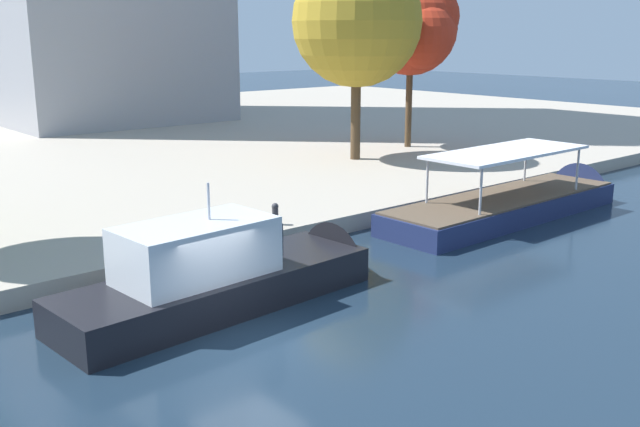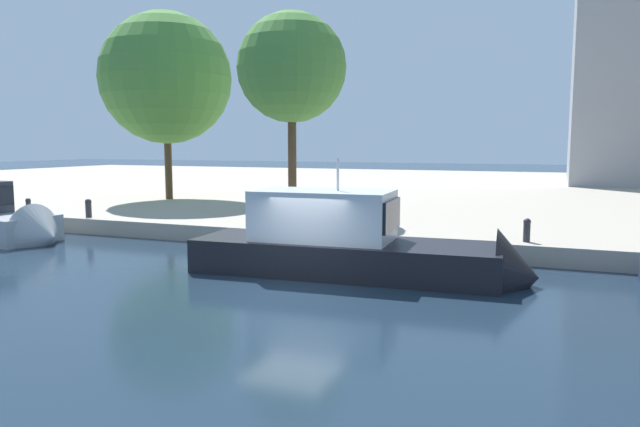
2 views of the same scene
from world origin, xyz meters
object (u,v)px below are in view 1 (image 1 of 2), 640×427
Objects in this scene: tree_1 at (360,21)px; tour_boat_2 at (518,207)px; motor_yacht_1 at (234,279)px; tree_2 at (416,28)px; mooring_bollard_0 at (275,213)px.

tour_boat_2 is at bearing -98.28° from tree_1.
tree_2 reaches higher than motor_yacht_1.
mooring_bollard_0 is at bearing 162.16° from tour_boat_2.
tree_1 is at bearing 33.31° from motor_yacht_1.
mooring_bollard_0 is 21.79m from tree_2.
motor_yacht_1 is 0.96× the size of tree_1.
mooring_bollard_0 is at bearing -145.19° from tree_1.
mooring_bollard_0 is (-10.81, 3.34, 0.83)m from tour_boat_2.
tree_2 is (22.97, 13.88, 7.37)m from motor_yacht_1.
mooring_bollard_0 is 0.07× the size of tree_1.
tree_1 reaches higher than tour_boat_2.
motor_yacht_1 is 27.83m from tree_2.
tour_boat_2 is at bearing -0.36° from motor_yacht_1.
motor_yacht_1 is 15.54m from tour_boat_2.
tree_2 is at bearing 9.52° from tree_1.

